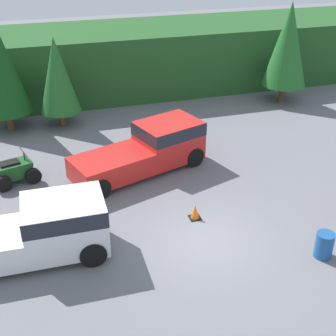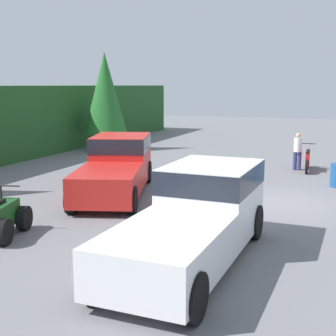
# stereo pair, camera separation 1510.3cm
# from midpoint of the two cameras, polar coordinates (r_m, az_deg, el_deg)

# --- Properties ---
(ground_plane) EXTENTS (80.00, 80.00, 0.00)m
(ground_plane) POSITION_cam_midpoint_polar(r_m,az_deg,el_deg) (13.92, 32.77, -5.45)
(ground_plane) COLOR slate
(hillside_backdrop) EXTENTS (44.00, 6.00, 3.73)m
(hillside_backdrop) POSITION_cam_midpoint_polar(r_m,az_deg,el_deg) (25.57, 6.95, 17.50)
(hillside_backdrop) COLOR #235123
(hillside_backdrop) RESTS_ON ground_plane
(tree_left) EXTENTS (2.40, 2.40, 5.45)m
(tree_left) POSITION_cam_midpoint_polar(r_m,az_deg,el_deg) (19.23, -5.62, 17.95)
(tree_left) COLOR brown
(tree_left) RESTS_ON ground_plane
(tree_mid_left) EXTENTS (2.02, 2.02, 4.59)m
(tree_mid_left) POSITION_cam_midpoint_polar(r_m,az_deg,el_deg) (19.75, 2.23, 16.85)
(tree_mid_left) COLOR brown
(tree_mid_left) RESTS_ON ground_plane
(tree_mid_right) EXTENTS (2.48, 2.48, 5.64)m
(tree_mid_right) POSITION_cam_midpoint_polar(r_m,az_deg,el_deg) (26.47, 30.59, 17.55)
(tree_mid_right) COLOR brown
(tree_mid_right) RESTS_ON ground_plane
(pickup_truck_red) EXTENTS (6.05, 3.72, 1.93)m
(pickup_truck_red) POSITION_cam_midpoint_polar(r_m,az_deg,el_deg) (16.66, 19.19, 6.93)
(pickup_truck_red) COLOR red
(pickup_truck_red) RESTS_ON ground_plane
(pickup_truck_second) EXTENTS (5.67, 2.14, 1.93)m
(pickup_truck_second) POSITION_cam_midpoint_polar(r_m,az_deg,el_deg) (10.68, 10.89, -4.41)
(pickup_truck_second) COLOR white
(pickup_truck_second) RESTS_ON ground_plane
(quad_atv) EXTENTS (2.13, 1.77, 1.22)m
(quad_atv) POSITION_cam_midpoint_polar(r_m,az_deg,el_deg) (14.95, -0.32, 3.90)
(quad_atv) COLOR black
(quad_atv) RESTS_ON ground_plane
(traffic_cone) EXTENTS (0.42, 0.42, 0.55)m
(traffic_cone) POSITION_cam_midpoint_polar(r_m,az_deg,el_deg) (14.60, 29.48, -1.80)
(traffic_cone) COLOR black
(traffic_cone) RESTS_ON ground_plane
(steel_barrel) EXTENTS (0.58, 0.58, 0.88)m
(steel_barrel) POSITION_cam_midpoint_polar(r_m,az_deg,el_deg) (15.57, 46.16, -4.86)
(steel_barrel) COLOR #1E5193
(steel_barrel) RESTS_ON ground_plane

